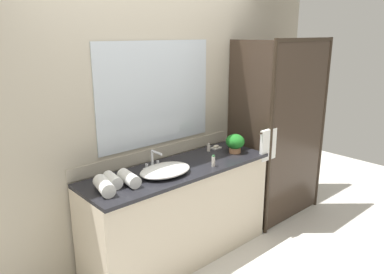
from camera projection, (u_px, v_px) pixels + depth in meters
The scene contains 13 objects.
ground_plane at pixel (180, 256), 3.52m from camera, with size 8.00×8.00×0.00m, color silver.
wall_back_with_mirror at pixel (155, 116), 3.41m from camera, with size 4.40×0.06×2.60m.
vanity_cabinet at pixel (179, 213), 3.40m from camera, with size 1.80×0.58×0.90m.
shower_enclosure at pixel (283, 132), 3.92m from camera, with size 1.20×0.59×2.00m.
sink_basin at pixel (165, 170), 3.10m from camera, with size 0.47×0.33×0.07m, color white.
faucet at pixel (153, 162), 3.21m from camera, with size 0.17×0.16×0.17m.
potted_plant at pixel (235, 143), 3.64m from camera, with size 0.19×0.19×0.19m.
soap_dish at pixel (216, 147), 3.80m from camera, with size 0.10×0.07×0.04m.
amenity_bottle_body_wash at pixel (209, 148), 3.70m from camera, with size 0.03×0.03×0.08m.
amenity_bottle_lotion at pixel (213, 161), 3.28m from camera, with size 0.03×0.03×0.10m.
rolled_towel_near_edge at pixel (104, 186), 2.74m from camera, with size 0.11×0.11×0.24m, color white.
rolled_towel_middle at pixel (112, 180), 2.86m from camera, with size 0.10×0.10×0.19m, color white.
rolled_towel_far_edge at pixel (129, 178), 2.89m from camera, with size 0.10×0.10×0.23m, color white.
Camera 1 is at (-1.97, -2.36, 2.05)m, focal length 34.63 mm.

